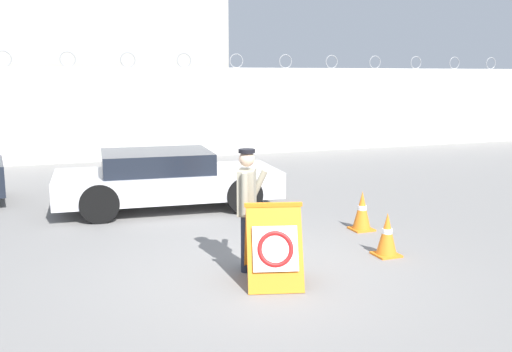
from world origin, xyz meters
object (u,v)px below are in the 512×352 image
Objects in this scene: security_guard at (247,204)px; barricade_sign at (274,244)px; traffic_cone_near at (387,235)px; parked_car_rear_sedan at (165,179)px; traffic_cone_mid at (362,211)px.

barricade_sign is at bearing -142.52° from security_guard.
barricade_sign is at bearing -166.59° from traffic_cone_near.
barricade_sign is 0.75m from security_guard.
parked_car_rear_sedan reaches higher than barricade_sign.
barricade_sign is at bearing -142.45° from traffic_cone_mid.
traffic_cone_mid is 3.98m from parked_car_rear_sedan.
security_guard is at bearing 117.16° from barricade_sign.
traffic_cone_near is at bearing -67.98° from security_guard.
security_guard is at bearing -154.35° from traffic_cone_mid.
traffic_cone_mid is (2.39, 1.84, -0.18)m from barricade_sign.
parked_car_rear_sedan is (-0.41, 4.65, 0.08)m from barricade_sign.
traffic_cone_mid is (0.40, 1.36, 0.02)m from traffic_cone_near.
security_guard is at bearing 175.82° from traffic_cone_near.
traffic_cone_mid is at bearing -38.15° from security_guard.
barricade_sign is 1.63× the size of traffic_cone_near.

